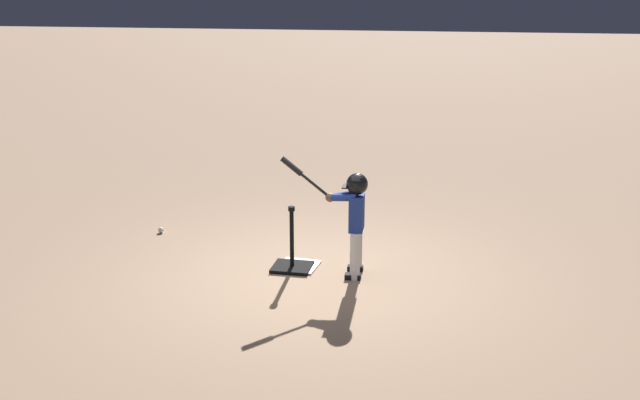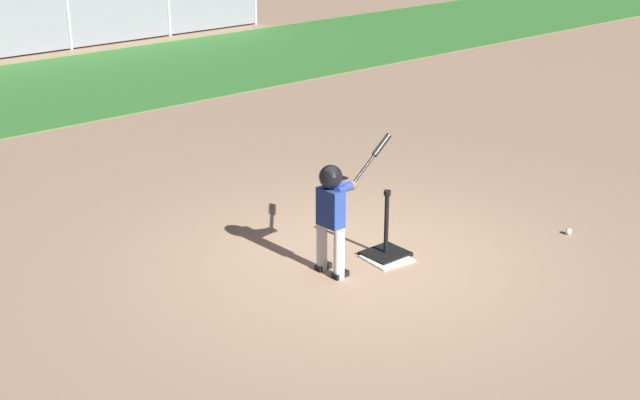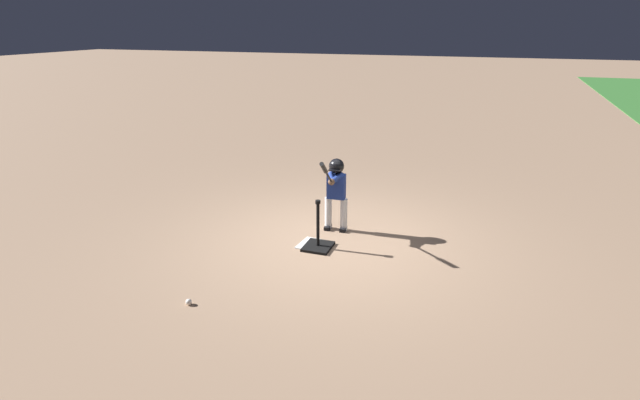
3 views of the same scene
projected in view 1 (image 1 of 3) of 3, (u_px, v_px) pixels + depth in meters
name	position (u px, v px, depth m)	size (l,w,h in m)	color
ground_plane	(315.00, 276.00, 8.45)	(90.00, 90.00, 0.00)	#93755B
home_plate	(298.00, 266.00, 8.73)	(0.44, 0.44, 0.02)	white
batting_tee	(292.00, 261.00, 8.64)	(0.45, 0.40, 0.75)	black
batter_child	(354.00, 211.00, 8.27)	(0.98, 0.38, 1.35)	silver
baseball	(161.00, 230.00, 9.91)	(0.07, 0.07, 0.07)	white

